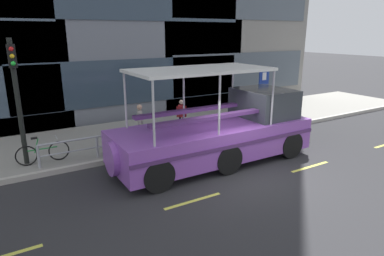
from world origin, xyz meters
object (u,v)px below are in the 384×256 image
at_px(pedestrian_near_bow, 247,105).
at_px(pedestrian_mid_right, 140,120).
at_px(traffic_light_pole, 17,91).
at_px(pedestrian_mid_left, 182,113).
at_px(duck_tour_boat, 224,131).
at_px(parking_sign, 263,87).
at_px(leaned_bicycle, 43,152).

height_order(pedestrian_near_bow, pedestrian_mid_right, pedestrian_mid_right).
distance_m(traffic_light_pole, pedestrian_mid_left, 6.57).
xyz_separation_m(pedestrian_near_bow, pedestrian_mid_left, (-3.59, 0.18, -0.03)).
distance_m(duck_tour_boat, pedestrian_mid_left, 3.15).
height_order(traffic_light_pole, duck_tour_boat, traffic_light_pole).
relative_size(traffic_light_pole, pedestrian_mid_right, 2.65).
relative_size(parking_sign, pedestrian_mid_right, 1.74).
height_order(duck_tour_boat, pedestrian_near_bow, duck_tour_boat).
bearing_deg(pedestrian_mid_right, traffic_light_pole, -177.31).
height_order(parking_sign, duck_tour_boat, duck_tour_boat).
xyz_separation_m(traffic_light_pole, duck_tour_boat, (6.38, -2.71, -1.65)).
distance_m(pedestrian_mid_left, pedestrian_mid_right, 2.08).
xyz_separation_m(traffic_light_pole, pedestrian_near_bow, (9.94, 0.25, -1.59)).
height_order(parking_sign, pedestrian_near_bow, parking_sign).
relative_size(duck_tour_boat, pedestrian_mid_right, 5.73).
bearing_deg(duck_tour_boat, leaned_bicycle, 156.62).
height_order(traffic_light_pole, parking_sign, traffic_light_pole).
bearing_deg(pedestrian_mid_left, leaned_bicycle, -173.95).
relative_size(parking_sign, duck_tour_boat, 0.30).
relative_size(leaned_bicycle, pedestrian_mid_right, 1.10).
height_order(duck_tour_boat, pedestrian_mid_left, duck_tour_boat).
xyz_separation_m(leaned_bicycle, pedestrian_mid_right, (3.77, 0.38, 0.58)).
bearing_deg(duck_tour_boat, pedestrian_near_bow, 39.78).
xyz_separation_m(parking_sign, leaned_bicycle, (-9.89, 0.11, -1.49)).
height_order(pedestrian_mid_left, pedestrian_mid_right, pedestrian_mid_right).
height_order(pedestrian_near_bow, pedestrian_mid_left, pedestrian_near_bow).
bearing_deg(pedestrian_mid_right, pedestrian_near_bow, 0.53).
distance_m(traffic_light_pole, duck_tour_boat, 7.12).
xyz_separation_m(parking_sign, pedestrian_mid_left, (-4.06, 0.73, -0.95)).
bearing_deg(parking_sign, pedestrian_mid_right, 175.43).
relative_size(pedestrian_mid_left, pedestrian_mid_right, 0.96).
bearing_deg(leaned_bicycle, traffic_light_pole, 160.82).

